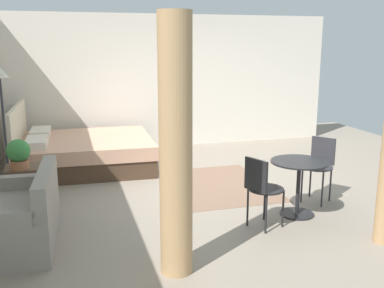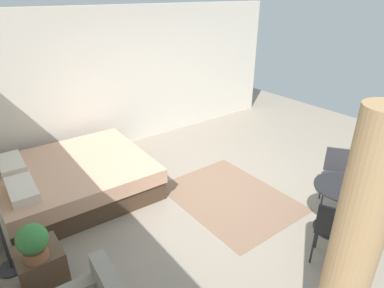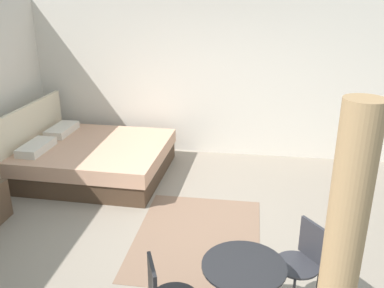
{
  "view_description": "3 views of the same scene",
  "coord_description": "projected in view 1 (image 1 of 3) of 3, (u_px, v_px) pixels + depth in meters",
  "views": [
    {
      "loc": [
        -6.13,
        2.12,
        2.09
      ],
      "look_at": [
        -0.09,
        0.4,
        0.66
      ],
      "focal_mm": 41.45,
      "sensor_mm": 36.0,
      "label": 1
    },
    {
      "loc": [
        -3.09,
        2.98,
        2.89
      ],
      "look_at": [
        0.5,
        0.28,
        0.75
      ],
      "focal_mm": 30.47,
      "sensor_mm": 36.0,
      "label": 2
    },
    {
      "loc": [
        -4.35,
        -0.55,
        2.82
      ],
      "look_at": [
        0.55,
        0.18,
        0.94
      ],
      "focal_mm": 38.75,
      "sensor_mm": 36.0,
      "label": 3
    }
  ],
  "objects": [
    {
      "name": "curtain_right",
      "position": [
        176.0,
        149.0,
        3.9
      ],
      "size": [
        0.3,
        0.3,
        2.36
      ],
      "color": "tan",
      "rests_on": "ground"
    },
    {
      "name": "cafe_chair_near_couch",
      "position": [
        261.0,
        185.0,
        5.01
      ],
      "size": [
        0.53,
        0.53,
        0.84
      ],
      "color": "black",
      "rests_on": "ground"
    },
    {
      "name": "potted_plant",
      "position": [
        18.0,
        153.0,
        5.65
      ],
      "size": [
        0.3,
        0.3,
        0.39
      ],
      "color": "#935B3D",
      "rests_on": "nightstand"
    },
    {
      "name": "cafe_chair_near_window",
      "position": [
        320.0,
        162.0,
        5.92
      ],
      "size": [
        0.57,
        0.57,
        0.86
      ],
      "color": "#2D2D33",
      "rests_on": "ground"
    },
    {
      "name": "floor_lamp",
      "position": [
        2.0,
        100.0,
        6.02
      ],
      "size": [
        0.3,
        0.3,
        1.79
      ],
      "color": "#2D2D33",
      "rests_on": "ground"
    },
    {
      "name": "balcony_table",
      "position": [
        299.0,
        177.0,
        5.42
      ],
      "size": [
        0.7,
        0.7,
        0.69
      ],
      "color": "black",
      "rests_on": "ground"
    },
    {
      "name": "bed",
      "position": [
        83.0,
        152.0,
        7.54
      ],
      "size": [
        1.99,
        2.23,
        1.1
      ],
      "color": "#473323",
      "rests_on": "ground"
    },
    {
      "name": "area_rug",
      "position": [
        217.0,
        185.0,
        6.67
      ],
      "size": [
        1.94,
        1.49,
        0.01
      ],
      "primitive_type": "cube",
      "color": "#7F604C",
      "rests_on": "ground"
    },
    {
      "name": "ground_plane",
      "position": [
        215.0,
        183.0,
        6.78
      ],
      "size": [
        8.39,
        9.66,
        0.02
      ],
      "primitive_type": "cube",
      "color": "gray"
    },
    {
      "name": "nightstand",
      "position": [
        24.0,
        185.0,
        5.85
      ],
      "size": [
        0.45,
        0.44,
        0.51
      ],
      "color": "brown",
      "rests_on": "ground"
    },
    {
      "name": "wall_right",
      "position": [
        173.0,
        82.0,
        9.01
      ],
      "size": [
        0.12,
        6.66,
        2.65
      ],
      "primitive_type": "cube",
      "color": "silver",
      "rests_on": "ground"
    },
    {
      "name": "couch",
      "position": [
        21.0,
        219.0,
        4.64
      ],
      "size": [
        1.33,
        0.83,
        0.8
      ],
      "color": "gray",
      "rests_on": "ground"
    }
  ]
}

